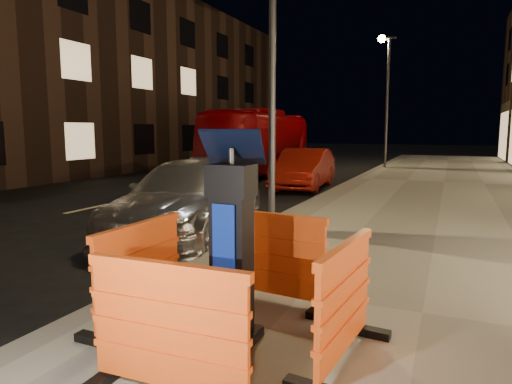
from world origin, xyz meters
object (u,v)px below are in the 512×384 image
at_px(barrier_kerbside, 140,273).
at_px(bus_doubledecker, 262,172).
at_px(barrier_back, 273,258).
at_px(car_silver, 191,234).
at_px(barrier_bldgside, 344,303).
at_px(parking_kiosk, 232,244).
at_px(barrier_front, 168,332).
at_px(car_red, 304,188).

height_order(barrier_kerbside, bus_doubledecker, bus_doubledecker).
xyz_separation_m(barrier_back, car_silver, (-2.74, 2.87, -0.62)).
bearing_deg(bus_doubledecker, barrier_kerbside, -77.98).
bearing_deg(barrier_bldgside, barrier_back, 50.58).
xyz_separation_m(parking_kiosk, barrier_front, (0.00, -0.95, -0.37)).
xyz_separation_m(parking_kiosk, barrier_kerbside, (-0.95, 0.00, -0.37)).
height_order(car_silver, car_red, car_silver).
height_order(parking_kiosk, car_silver, parking_kiosk).
relative_size(barrier_bldgside, car_red, 0.30).
bearing_deg(bus_doubledecker, parking_kiosk, -74.98).
relative_size(barrier_back, barrier_kerbside, 1.00).
bearing_deg(bus_doubledecker, barrier_front, -76.09).
xyz_separation_m(barrier_front, barrier_back, (0.00, 1.90, 0.00)).
distance_m(barrier_front, car_red, 12.40).
height_order(car_red, bus_doubledecker, bus_doubledecker).
height_order(barrier_back, barrier_kerbside, same).
distance_m(barrier_bldgside, bus_doubledecker, 17.55).
bearing_deg(barrier_bldgside, barrier_kerbside, 95.58).
xyz_separation_m(barrier_front, car_red, (-2.82, 12.06, -0.62)).
relative_size(barrier_bldgside, car_silver, 0.26).
distance_m(parking_kiosk, barrier_front, 1.02).
distance_m(parking_kiosk, barrier_back, 1.02).
relative_size(barrier_front, car_red, 0.30).
height_order(barrier_bldgside, bus_doubledecker, bus_doubledecker).
xyz_separation_m(barrier_bldgside, bus_doubledecker, (-7.29, 15.95, -0.62)).
height_order(barrier_bldgside, car_silver, barrier_bldgside).
bearing_deg(barrier_back, bus_doubledecker, 119.50).
xyz_separation_m(parking_kiosk, car_silver, (-2.74, 3.82, -0.99)).
relative_size(barrier_front, car_silver, 0.26).
bearing_deg(barrier_back, barrier_front, -83.42).
xyz_separation_m(barrier_kerbside, car_silver, (-1.79, 3.82, -0.62)).
xyz_separation_m(barrier_front, car_silver, (-2.74, 4.77, -0.62)).
bearing_deg(car_silver, bus_doubledecker, 96.99).
bearing_deg(barrier_kerbside, parking_kiosk, -88.42).
bearing_deg(parking_kiosk, barrier_kerbside, -176.42).
relative_size(car_silver, car_red, 1.18).
bearing_deg(car_red, barrier_back, -78.79).
bearing_deg(car_red, car_silver, -93.70).
bearing_deg(barrier_front, parking_kiosk, 88.58).
bearing_deg(barrier_bldgside, parking_kiosk, 95.58).
bearing_deg(car_silver, barrier_back, -55.85).
relative_size(parking_kiosk, barrier_back, 1.40).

